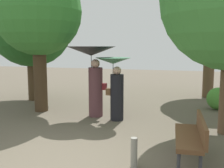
# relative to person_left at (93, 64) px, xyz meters

# --- Properties ---
(ground_plane) EXTENTS (40.00, 40.00, 0.00)m
(ground_plane) POSITION_rel_person_left_xyz_m (0.46, -3.31, -1.60)
(ground_plane) COLOR brown
(person_left) EXTENTS (1.48, 1.48, 2.12)m
(person_left) POSITION_rel_person_left_xyz_m (0.00, 0.00, 0.00)
(person_left) COLOR #563338
(person_left) RESTS_ON ground
(person_right) EXTENTS (1.01, 1.01, 1.80)m
(person_right) POSITION_rel_person_left_xyz_m (0.77, -0.25, -0.42)
(person_right) COLOR black
(person_right) RESTS_ON ground
(park_bench) EXTENTS (0.59, 1.53, 0.83)m
(park_bench) POSITION_rel_person_left_xyz_m (2.92, -2.62, -1.09)
(park_bench) COLOR #38383D
(park_bench) RESTS_ON ground
(tree_near_left) EXTENTS (2.78, 2.78, 5.18)m
(tree_near_left) POSITION_rel_person_left_xyz_m (-1.87, 0.14, 1.87)
(tree_near_left) COLOR #42301E
(tree_near_left) RESTS_ON ground
(tree_mid_left) EXTENTS (3.21, 3.21, 5.00)m
(tree_mid_left) POSITION_rel_person_left_xyz_m (-3.15, 1.69, 1.59)
(tree_mid_left) COLOR #4C3823
(tree_mid_left) RESTS_ON ground
(tree_mid_right) EXTENTS (3.19, 3.19, 5.49)m
(tree_mid_right) POSITION_rel_person_left_xyz_m (3.54, 4.29, 2.00)
(tree_mid_right) COLOR brown
(tree_mid_right) RESTS_ON ground
(bush_path_right) EXTENTS (0.75, 0.75, 0.75)m
(bush_path_right) POSITION_rel_person_left_xyz_m (3.75, 1.97, -1.22)
(bush_path_right) COLOR #4C9338
(bush_path_right) RESTS_ON ground
(path_marker_post) EXTENTS (0.12, 0.12, 0.54)m
(path_marker_post) POSITION_rel_person_left_xyz_m (1.94, -3.16, -1.33)
(path_marker_post) COLOR gray
(path_marker_post) RESTS_ON ground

